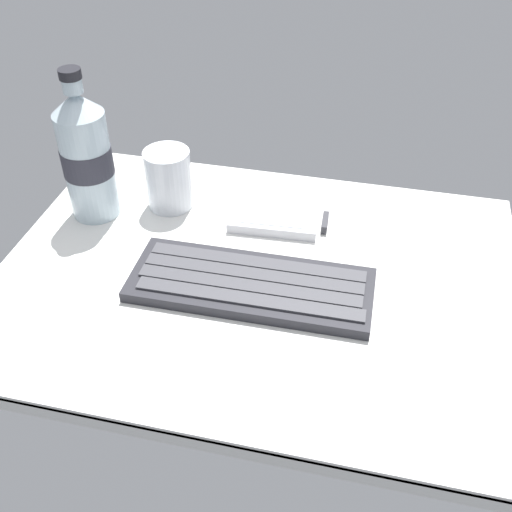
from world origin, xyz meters
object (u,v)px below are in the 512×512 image
juice_cup (169,181)px  handheld_device (280,218)px  keyboard (255,285)px  water_bottle (86,155)px

juice_cup → handheld_device: bearing=-2.6°
juice_cup → keyboard: bearing=-43.6°
keyboard → water_bottle: water_bottle is taller
handheld_device → juice_cup: size_ratio=1.54×
water_bottle → juice_cup: bearing=23.0°
keyboard → water_bottle: 28.75cm
water_bottle → handheld_device: bearing=7.4°
juice_cup → water_bottle: (-9.55, -4.04, 5.10)cm
juice_cup → water_bottle: water_bottle is taller
keyboard → handheld_device: (0.18, 14.25, -0.08)cm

